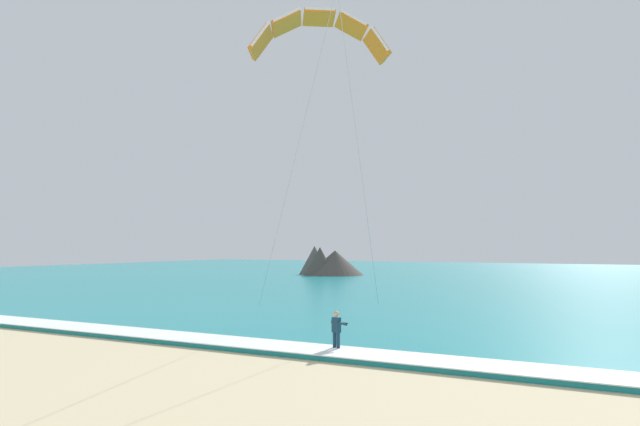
% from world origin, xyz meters
% --- Properties ---
extents(sea, '(200.00, 120.00, 0.20)m').
position_xyz_m(sea, '(0.00, 74.12, 0.10)').
color(sea, teal).
rests_on(sea, ground).
extents(surf_foam, '(200.00, 2.18, 0.04)m').
position_xyz_m(surf_foam, '(0.00, 15.12, 0.22)').
color(surf_foam, white).
rests_on(surf_foam, sea).
extents(surfboard, '(0.85, 1.47, 0.09)m').
position_xyz_m(surfboard, '(-5.99, 15.63, 0.03)').
color(surfboard, '#239EC6').
rests_on(surfboard, ground).
extents(kitesurfer, '(0.63, 0.62, 1.69)m').
position_xyz_m(kitesurfer, '(-5.99, 15.65, 0.94)').
color(kitesurfer, '#143347').
rests_on(kitesurfer, ground).
extents(kite_primary, '(7.14, 8.17, 15.80)m').
position_xyz_m(kite_primary, '(-9.87, 21.70, 15.88)').
color(kite_primary, orange).
extents(headland_left, '(10.36, 8.50, 4.27)m').
position_xyz_m(headland_left, '(-31.47, 66.37, 1.94)').
color(headland_left, '#47423D').
rests_on(headland_left, ground).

